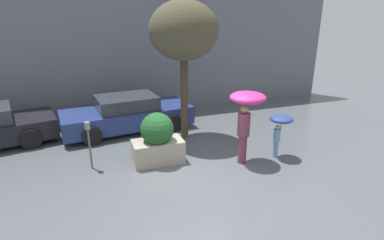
# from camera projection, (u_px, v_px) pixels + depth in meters

# --- Properties ---
(ground_plane) EXTENTS (40.00, 40.00, 0.00)m
(ground_plane) POSITION_uv_depth(u_px,v_px,m) (197.00, 180.00, 7.59)
(ground_plane) COLOR #51565B
(building_facade) EXTENTS (18.00, 0.30, 6.00)m
(building_facade) POSITION_uv_depth(u_px,v_px,m) (142.00, 41.00, 12.39)
(building_facade) COLOR slate
(building_facade) RESTS_ON ground
(planter_box) EXTENTS (1.41, 0.93, 1.45)m
(planter_box) POSITION_uv_depth(u_px,v_px,m) (158.00, 140.00, 8.36)
(planter_box) COLOR #9E9384
(planter_box) RESTS_ON ground
(person_adult) EXTENTS (0.98, 0.98, 2.03)m
(person_adult) POSITION_uv_depth(u_px,v_px,m) (246.00, 108.00, 8.11)
(person_adult) COLOR brown
(person_adult) RESTS_ON ground
(person_child) EXTENTS (0.67, 0.67, 1.28)m
(person_child) POSITION_uv_depth(u_px,v_px,m) (280.00, 123.00, 8.56)
(person_child) COLOR #669ED1
(person_child) RESTS_ON ground
(parked_car_near) EXTENTS (4.72, 2.39, 1.26)m
(parked_car_near) POSITION_uv_depth(u_px,v_px,m) (127.00, 114.00, 10.86)
(parked_car_near) COLOR navy
(parked_car_near) RESTS_ON ground
(street_tree) EXTENTS (2.17, 2.17, 4.45)m
(street_tree) POSITION_uv_depth(u_px,v_px,m) (184.00, 32.00, 9.22)
(street_tree) COLOR #423323
(street_tree) RESTS_ON ground
(parking_meter) EXTENTS (0.14, 0.14, 1.34)m
(parking_meter) POSITION_uv_depth(u_px,v_px,m) (88.00, 136.00, 7.89)
(parking_meter) COLOR #595B60
(parking_meter) RESTS_ON ground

